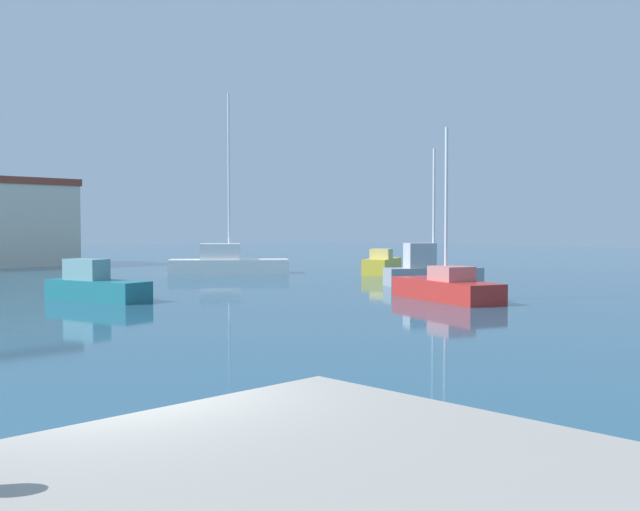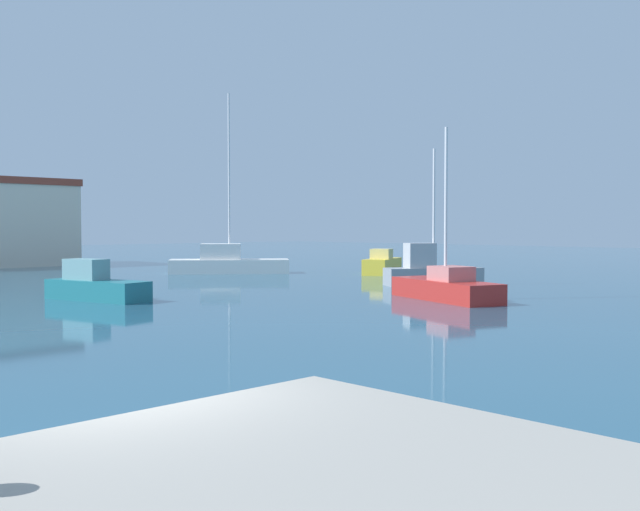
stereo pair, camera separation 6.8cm
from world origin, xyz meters
name	(u,v)px [view 1 (the left image)]	position (x,y,z in m)	size (l,w,h in m)	color
water	(196,291)	(15.00, 20.00, 0.00)	(160.00, 160.00, 0.00)	#285670
sailboat_white_inner_mooring	(227,262)	(23.66, 29.02, 0.67)	(6.95, 6.21, 10.86)	white
motorboat_teal_far_right	(95,286)	(9.94, 19.41, 0.55)	(2.40, 4.66, 1.58)	#1E707A
sailboat_grey_far_left	(430,271)	(25.00, 14.76, 0.70)	(4.70, 3.55, 6.58)	gray
motorboat_yellow_outer_mooring	(382,265)	(29.90, 22.01, 0.56)	(4.30, 3.03, 1.51)	gold
sailboat_red_near_pier	(446,287)	(19.57, 9.92, 0.51)	(3.38, 5.65, 6.64)	#B22823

